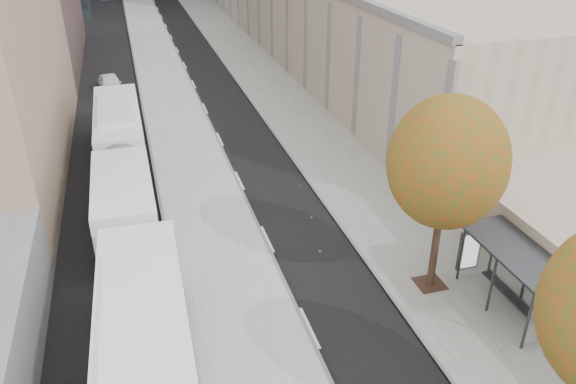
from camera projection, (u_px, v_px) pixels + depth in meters
name	position (u px, v px, depth m)	size (l,w,h in m)	color
bus_platform	(175.00, 115.00, 38.65)	(4.25, 150.00, 0.15)	#A1A1A1
sidewalk	(286.00, 105.00, 40.64)	(4.75, 150.00, 0.08)	gray
bus_shelter	(519.00, 259.00, 19.61)	(1.90, 4.40, 2.53)	#383A3F
tree_c	(447.00, 163.00, 19.40)	(4.20, 4.20, 7.28)	black
bus_far	(121.00, 157.00, 28.78)	(2.59, 17.13, 2.85)	white
distant_car	(110.00, 84.00, 43.01)	(1.59, 3.96, 1.35)	white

